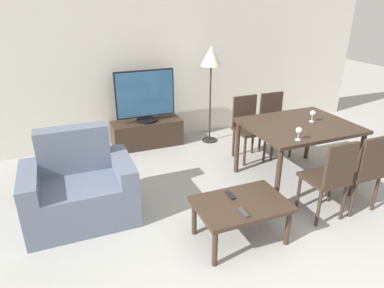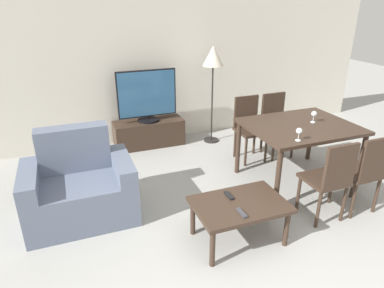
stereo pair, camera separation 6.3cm
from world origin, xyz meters
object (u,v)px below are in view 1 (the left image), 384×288
(dining_chair_far_left, at_px, (247,125))
(remote_secondary, at_px, (230,195))
(tv, at_px, (145,96))
(armchair, at_px, (80,190))
(wine_glass_left, at_px, (299,131))
(dining_chair_near, at_px, (330,176))
(dining_chair_near_right, at_px, (363,169))
(remote_primary, at_px, (244,212))
(coffee_table, at_px, (241,207))
(dining_chair_far, at_px, (274,121))
(dining_table, at_px, (299,130))
(wine_glass_center, at_px, (313,114))
(tv_stand, at_px, (147,133))
(floor_lamp, at_px, (211,61))

(dining_chair_far_left, relative_size, remote_secondary, 6.05)
(tv, bearing_deg, armchair, -125.43)
(armchair, height_order, wine_glass_left, armchair)
(dining_chair_near, distance_m, dining_chair_near_right, 0.45)
(dining_chair_near, distance_m, remote_primary, 1.08)
(coffee_table, height_order, wine_glass_left, wine_glass_left)
(coffee_table, distance_m, dining_chair_near_right, 1.46)
(coffee_table, distance_m, dining_chair_far, 2.18)
(dining_table, xyz_separation_m, remote_secondary, (-1.28, -0.65, -0.26))
(dining_chair_far_left, distance_m, wine_glass_center, 0.98)
(armchair, relative_size, remote_secondary, 7.32)
(tv_stand, bearing_deg, dining_table, -50.72)
(dining_chair_far_left, bearing_deg, wine_glass_center, -62.66)
(tv, relative_size, dining_chair_near_right, 1.00)
(armchair, distance_m, coffee_table, 1.68)
(armchair, bearing_deg, remote_primary, -40.31)
(armchair, height_order, dining_chair_near_right, armchair)
(tv_stand, distance_m, wine_glass_center, 2.51)
(dining_chair_near, height_order, wine_glass_center, wine_glass_center)
(dining_chair_far, xyz_separation_m, dining_chair_far_left, (-0.45, 0.00, 0.00))
(tv, distance_m, wine_glass_left, 2.46)
(tv, height_order, wine_glass_left, tv)
(dining_chair_far_left, distance_m, wine_glass_left, 1.29)
(remote_secondary, bearing_deg, dining_chair_far, 44.50)
(tv_stand, distance_m, dining_chair_far_left, 1.59)
(coffee_table, height_order, dining_chair_far, dining_chair_far)
(dining_chair_far_left, relative_size, remote_primary, 6.05)
(tv, bearing_deg, dining_table, -50.68)
(floor_lamp, bearing_deg, dining_chair_near_right, -74.07)
(dining_chair_near, height_order, dining_chair_far, same)
(tv_stand, xyz_separation_m, remote_primary, (0.16, -2.74, 0.22))
(dining_chair_far_left, xyz_separation_m, remote_secondary, (-1.05, -1.48, -0.08))
(tv, distance_m, floor_lamp, 1.13)
(tv_stand, xyz_separation_m, dining_chair_far, (1.69, -0.96, 0.31))
(dining_table, height_order, wine_glass_center, wine_glass_center)
(coffee_table, bearing_deg, floor_lamp, 72.12)
(armchair, distance_m, tv_stand, 1.99)
(dining_table, distance_m, dining_chair_far_left, 0.87)
(dining_table, bearing_deg, dining_chair_far, 74.73)
(remote_secondary, bearing_deg, floor_lamp, 70.06)
(remote_primary, bearing_deg, tv, 93.36)
(wine_glass_left, bearing_deg, wine_glass_center, 38.06)
(tv_stand, bearing_deg, dining_chair_far, -29.65)
(dining_chair_far, relative_size, dining_chair_far_left, 1.00)
(dining_chair_near, xyz_separation_m, wine_glass_center, (0.42, 0.84, 0.36))
(tv, bearing_deg, floor_lamp, -10.99)
(dining_chair_far_left, distance_m, remote_primary, 2.08)
(tv_stand, xyz_separation_m, floor_lamp, (1.00, -0.20, 1.10))
(coffee_table, bearing_deg, dining_chair_far, 47.97)
(coffee_table, relative_size, floor_lamp, 0.57)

